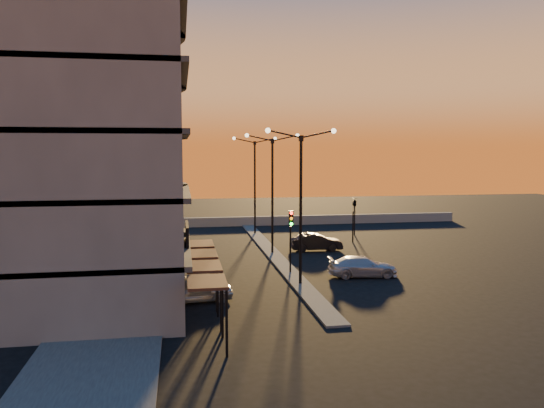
{
  "coord_description": "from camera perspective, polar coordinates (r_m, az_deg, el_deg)",
  "views": [
    {
      "loc": [
        -7.09,
        -30.92,
        8.17
      ],
      "look_at": [
        -0.75,
        5.82,
        4.41
      ],
      "focal_mm": 35.0,
      "sensor_mm": 36.0,
      "label": 1
    }
  ],
  "objects": [
    {
      "name": "signal_east_a",
      "position": [
        47.8,
        8.71,
        -1.81
      ],
      "size": [
        0.13,
        0.16,
        3.6
      ],
      "color": "black",
      "rests_on": "ground"
    },
    {
      "name": "streetlamp_near",
      "position": [
        31.83,
        3.11,
        1.11
      ],
      "size": [
        4.32,
        0.32,
        9.51
      ],
      "color": "black",
      "rests_on": "ground"
    },
    {
      "name": "median",
      "position": [
        42.31,
        0.04,
        -5.29
      ],
      "size": [
        1.2,
        36.0,
        0.12
      ],
      "primitive_type": "cube",
      "color": "#464644",
      "rests_on": "ground"
    },
    {
      "name": "streetlamp_far",
      "position": [
        51.48,
        -1.86,
        2.88
      ],
      "size": [
        4.32,
        0.32,
        9.51
      ],
      "color": "black",
      "rests_on": "ground"
    },
    {
      "name": "car_wagon",
      "position": [
        35.22,
        9.73,
        -6.64
      ],
      "size": [
        4.67,
        2.26,
        1.31
      ],
      "primitive_type": "imported",
      "rotation": [
        0.0,
        0.0,
        1.47
      ],
      "color": "silver",
      "rests_on": "ground"
    },
    {
      "name": "car_hatchback",
      "position": [
        29.4,
        -8.42,
        -8.96
      ],
      "size": [
        4.46,
        2.25,
        1.46
      ],
      "primitive_type": "imported",
      "rotation": [
        0.0,
        0.0,
        1.7
      ],
      "color": "#B2B5BA",
      "rests_on": "ground"
    },
    {
      "name": "signal_east_b",
      "position": [
        51.91,
        8.9,
        0.08
      ],
      "size": [
        0.42,
        1.99,
        3.6
      ],
      "color": "black",
      "rests_on": "ground"
    },
    {
      "name": "streetlamp_mid",
      "position": [
        41.61,
        0.04,
        2.21
      ],
      "size": [
        4.32,
        0.32,
        9.51
      ],
      "color": "black",
      "rests_on": "ground"
    },
    {
      "name": "car_sedan",
      "position": [
        43.65,
        4.78,
        -4.12
      ],
      "size": [
        4.28,
        1.67,
        1.39
      ],
      "primitive_type": "imported",
      "rotation": [
        0.0,
        0.0,
        1.52
      ],
      "color": "black",
      "rests_on": "ground"
    },
    {
      "name": "parapet",
      "position": [
        58.15,
        -0.71,
        -1.82
      ],
      "size": [
        44.0,
        0.5,
        1.0
      ],
      "primitive_type": "cube",
      "color": "slate",
      "rests_on": "ground"
    },
    {
      "name": "traffic_light_main",
      "position": [
        34.93,
        2.04,
        -2.94
      ],
      "size": [
        0.28,
        0.44,
        4.25
      ],
      "color": "black",
      "rests_on": "ground"
    },
    {
      "name": "building",
      "position": [
        31.93,
        -22.74,
        12.04
      ],
      "size": [
        14.35,
        17.08,
        25.0
      ],
      "color": "slate",
      "rests_on": "ground"
    },
    {
      "name": "ground",
      "position": [
        32.76,
        3.06,
        -8.69
      ],
      "size": [
        120.0,
        120.0,
        0.0
      ],
      "primitive_type": "plane",
      "color": "black",
      "rests_on": "ground"
    },
    {
      "name": "sidewalk_west",
      "position": [
        36.01,
        -15.09,
        -7.46
      ],
      "size": [
        5.0,
        40.0,
        0.12
      ],
      "primitive_type": "cube",
      "color": "#464644",
      "rests_on": "ground"
    }
  ]
}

